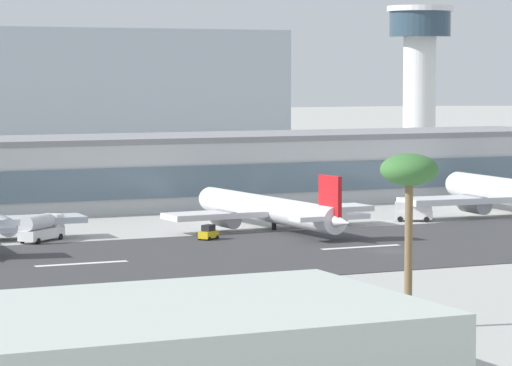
% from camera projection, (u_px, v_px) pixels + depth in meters
% --- Properties ---
extents(ground_plane, '(1400.00, 1400.00, 0.00)m').
position_uv_depth(ground_plane, '(390.00, 252.00, 186.31)').
color(ground_plane, '#A8A8A3').
extents(runway_strip, '(800.00, 43.78, 0.08)m').
position_uv_depth(runway_strip, '(370.00, 247.00, 191.16)').
color(runway_strip, '#38383A').
rests_on(runway_strip, ground_plane).
extents(runway_centreline_dash_3, '(12.00, 1.20, 0.01)m').
position_uv_depth(runway_centreline_dash_3, '(82.00, 264.00, 174.05)').
color(runway_centreline_dash_3, white).
rests_on(runway_centreline_dash_3, runway_strip).
extents(runway_centreline_dash_4, '(12.00, 1.20, 0.01)m').
position_uv_depth(runway_centreline_dash_4, '(361.00, 247.00, 190.54)').
color(runway_centreline_dash_4, white).
rests_on(runway_centreline_dash_4, runway_strip).
extents(terminal_building, '(159.78, 24.14, 12.71)m').
position_uv_depth(terminal_building, '(163.00, 171.00, 249.61)').
color(terminal_building, '#B7BABC').
rests_on(terminal_building, ground_plane).
extents(control_tower, '(14.90, 14.90, 38.83)m').
position_uv_depth(control_tower, '(420.00, 70.00, 313.51)').
color(control_tower, silver).
rests_on(control_tower, ground_plane).
extents(airliner_red_tail_gate_1, '(34.58, 45.00, 9.39)m').
position_uv_depth(airliner_red_tail_gate_1, '(273.00, 210.00, 211.84)').
color(airliner_red_tail_gate_1, white).
rests_on(airliner_red_tail_gate_1, ground_plane).
extents(service_box_truck_0, '(6.34, 5.29, 3.25)m').
position_uv_depth(service_box_truck_0, '(414.00, 210.00, 224.02)').
color(service_box_truck_0, white).
rests_on(service_box_truck_0, ground_plane).
extents(service_baggage_tug_1, '(3.51, 3.22, 2.20)m').
position_uv_depth(service_baggage_tug_1, '(208.00, 233.00, 199.17)').
color(service_baggage_tug_1, gold).
rests_on(service_baggage_tug_1, ground_plane).
extents(service_fuel_truck_2, '(8.03, 7.65, 3.95)m').
position_uv_depth(service_fuel_truck_2, '(42.00, 227.00, 197.11)').
color(service_fuel_truck_2, white).
rests_on(service_fuel_truck_2, ground_plane).
extents(palm_tree_0, '(5.45, 5.45, 16.47)m').
position_uv_depth(palm_tree_0, '(409.00, 176.00, 129.05)').
color(palm_tree_0, brown).
rests_on(palm_tree_0, ground_plane).
extents(foreground_hangar, '(43.04, 25.33, 6.59)m').
position_uv_depth(foreground_hangar, '(135.00, 352.00, 103.04)').
color(foreground_hangar, '#B2BCB2').
rests_on(foreground_hangar, ground_plane).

